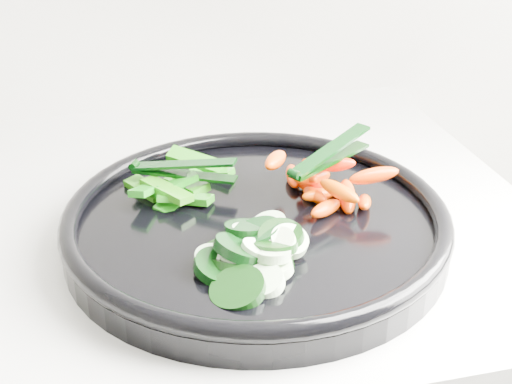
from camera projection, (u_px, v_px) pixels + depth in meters
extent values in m
cylinder|color=black|center=(256.00, 230.00, 0.70)|extent=(0.44, 0.44, 0.02)
torus|color=black|center=(256.00, 214.00, 0.69)|extent=(0.45, 0.45, 0.02)
cylinder|color=black|center=(238.00, 289.00, 0.58)|extent=(0.07, 0.07, 0.03)
cylinder|color=#D7F6C4|center=(263.00, 282.00, 0.59)|extent=(0.05, 0.05, 0.02)
cylinder|color=black|center=(233.00, 264.00, 0.61)|extent=(0.04, 0.05, 0.03)
cylinder|color=beige|center=(238.00, 264.00, 0.61)|extent=(0.04, 0.04, 0.02)
cylinder|color=black|center=(220.00, 268.00, 0.61)|extent=(0.06, 0.06, 0.03)
cylinder|color=beige|center=(236.00, 252.00, 0.63)|extent=(0.03, 0.04, 0.02)
cylinder|color=black|center=(273.00, 266.00, 0.61)|extent=(0.05, 0.05, 0.02)
cylinder|color=beige|center=(274.00, 269.00, 0.61)|extent=(0.04, 0.04, 0.02)
cylinder|color=black|center=(242.00, 239.00, 0.65)|extent=(0.05, 0.05, 0.02)
cylinder|color=beige|center=(237.00, 250.00, 0.63)|extent=(0.04, 0.04, 0.02)
cylinder|color=black|center=(217.00, 264.00, 0.61)|extent=(0.05, 0.05, 0.02)
cylinder|color=beige|center=(214.00, 259.00, 0.62)|extent=(0.05, 0.05, 0.02)
cylinder|color=black|center=(221.00, 258.00, 0.62)|extent=(0.05, 0.05, 0.03)
cylinder|color=beige|center=(213.00, 257.00, 0.62)|extent=(0.04, 0.04, 0.02)
cylinder|color=black|center=(284.00, 239.00, 0.63)|extent=(0.05, 0.05, 0.02)
cylinder|color=beige|center=(276.00, 245.00, 0.62)|extent=(0.04, 0.04, 0.03)
cylinder|color=black|center=(246.00, 229.00, 0.65)|extent=(0.05, 0.05, 0.02)
cylinder|color=beige|center=(248.00, 231.00, 0.64)|extent=(0.04, 0.04, 0.01)
cylinder|color=black|center=(240.00, 249.00, 0.62)|extent=(0.05, 0.05, 0.03)
cylinder|color=#CFF0C0|center=(257.00, 250.00, 0.61)|extent=(0.04, 0.04, 0.02)
cylinder|color=black|center=(281.00, 240.00, 0.63)|extent=(0.06, 0.06, 0.03)
cylinder|color=beige|center=(289.00, 241.00, 0.63)|extent=(0.05, 0.05, 0.03)
cylinder|color=black|center=(257.00, 233.00, 0.64)|extent=(0.05, 0.05, 0.02)
cylinder|color=beige|center=(269.00, 226.00, 0.65)|extent=(0.05, 0.05, 0.02)
cylinder|color=black|center=(275.00, 245.00, 0.62)|extent=(0.05, 0.05, 0.02)
cylinder|color=beige|center=(273.00, 255.00, 0.61)|extent=(0.04, 0.04, 0.02)
ellipsoid|color=#E34900|center=(347.00, 196.00, 0.71)|extent=(0.03, 0.06, 0.03)
ellipsoid|color=#DF5000|center=(326.00, 209.00, 0.69)|extent=(0.05, 0.04, 0.02)
ellipsoid|color=#FB1F00|center=(312.00, 186.00, 0.73)|extent=(0.03, 0.04, 0.02)
ellipsoid|color=#E14800|center=(364.00, 202.00, 0.70)|extent=(0.03, 0.04, 0.02)
ellipsoid|color=red|center=(315.00, 195.00, 0.72)|extent=(0.02, 0.04, 0.02)
ellipsoid|color=#FF5300|center=(318.00, 195.00, 0.72)|extent=(0.04, 0.03, 0.02)
ellipsoid|color=#DF5A00|center=(315.00, 166.00, 0.78)|extent=(0.03, 0.05, 0.02)
ellipsoid|color=#FF2000|center=(293.00, 176.00, 0.75)|extent=(0.02, 0.05, 0.02)
ellipsoid|color=#E95800|center=(334.00, 160.00, 0.76)|extent=(0.04, 0.06, 0.03)
ellipsoid|color=red|center=(307.00, 175.00, 0.72)|extent=(0.02, 0.04, 0.02)
ellipsoid|color=#FF5B00|center=(339.00, 191.00, 0.69)|extent=(0.04, 0.05, 0.02)
ellipsoid|color=red|center=(312.00, 177.00, 0.72)|extent=(0.05, 0.04, 0.03)
ellipsoid|color=#FA3F00|center=(338.00, 165.00, 0.75)|extent=(0.04, 0.03, 0.02)
ellipsoid|color=#E62F00|center=(336.00, 165.00, 0.71)|extent=(0.04, 0.03, 0.02)
ellipsoid|color=#FF5800|center=(275.00, 160.00, 0.72)|extent=(0.04, 0.05, 0.02)
ellipsoid|color=#FB1100|center=(331.00, 162.00, 0.72)|extent=(0.04, 0.03, 0.02)
ellipsoid|color=#E35700|center=(374.00, 175.00, 0.69)|extent=(0.05, 0.02, 0.02)
cube|color=#116B0A|center=(187.00, 184.00, 0.75)|extent=(0.04, 0.06, 0.02)
cube|color=#126609|center=(182.00, 189.00, 0.74)|extent=(0.06, 0.06, 0.03)
cube|color=#0F690A|center=(211.00, 174.00, 0.77)|extent=(0.05, 0.04, 0.02)
cube|color=#126109|center=(190.00, 199.00, 0.72)|extent=(0.05, 0.04, 0.01)
cube|color=#09600A|center=(181.00, 193.00, 0.73)|extent=(0.06, 0.07, 0.03)
cube|color=#24750B|center=(145.00, 189.00, 0.74)|extent=(0.04, 0.05, 0.01)
cube|color=#136A0A|center=(166.00, 194.00, 0.73)|extent=(0.02, 0.06, 0.02)
cube|color=#0B6609|center=(175.00, 185.00, 0.72)|extent=(0.05, 0.02, 0.02)
cube|color=#0B750D|center=(147.00, 189.00, 0.71)|extent=(0.04, 0.05, 0.02)
cube|color=#1D730A|center=(167.00, 190.00, 0.71)|extent=(0.05, 0.06, 0.01)
cube|color=#236E0A|center=(196.00, 161.00, 0.77)|extent=(0.06, 0.05, 0.02)
cylinder|color=black|center=(294.00, 174.00, 0.67)|extent=(0.01, 0.01, 0.01)
cube|color=black|center=(330.00, 160.00, 0.71)|extent=(0.10, 0.07, 0.00)
cube|color=black|center=(331.00, 149.00, 0.70)|extent=(0.10, 0.07, 0.02)
cylinder|color=black|center=(134.00, 165.00, 0.74)|extent=(0.01, 0.01, 0.01)
cube|color=black|center=(184.00, 174.00, 0.73)|extent=(0.11, 0.06, 0.00)
cube|color=black|center=(184.00, 164.00, 0.73)|extent=(0.10, 0.06, 0.02)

